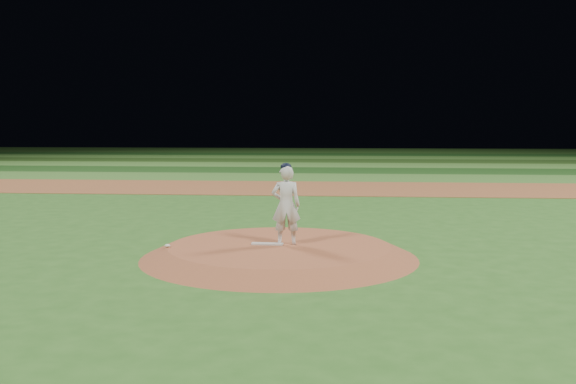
% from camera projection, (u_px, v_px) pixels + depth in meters
% --- Properties ---
extents(ground, '(120.00, 120.00, 0.00)m').
position_uv_depth(ground, '(279.00, 257.00, 12.79)').
color(ground, '#2A5C1D').
rests_on(ground, ground).
extents(infield_dirt_band, '(70.00, 6.00, 0.02)m').
position_uv_depth(infield_dirt_band, '(313.00, 188.00, 26.66)').
color(infield_dirt_band, brown).
rests_on(infield_dirt_band, ground).
extents(outfield_stripe_0, '(70.00, 5.00, 0.02)m').
position_uv_depth(outfield_stripe_0, '(319.00, 177.00, 32.11)').
color(outfield_stripe_0, '#386A26').
rests_on(outfield_stripe_0, ground).
extents(outfield_stripe_1, '(70.00, 5.00, 0.02)m').
position_uv_depth(outfield_stripe_1, '(322.00, 170.00, 37.06)').
color(outfield_stripe_1, '#183F14').
rests_on(outfield_stripe_1, ground).
extents(outfield_stripe_2, '(70.00, 5.00, 0.02)m').
position_uv_depth(outfield_stripe_2, '(325.00, 165.00, 42.02)').
color(outfield_stripe_2, '#40792C').
rests_on(outfield_stripe_2, ground).
extents(outfield_stripe_3, '(70.00, 5.00, 0.02)m').
position_uv_depth(outfield_stripe_3, '(327.00, 161.00, 46.97)').
color(outfield_stripe_3, '#214315').
rests_on(outfield_stripe_3, ground).
extents(outfield_stripe_4, '(70.00, 5.00, 0.02)m').
position_uv_depth(outfield_stripe_4, '(328.00, 157.00, 51.93)').
color(outfield_stripe_4, '#3E762B').
rests_on(outfield_stripe_4, ground).
extents(outfield_stripe_5, '(70.00, 5.00, 0.02)m').
position_uv_depth(outfield_stripe_5, '(330.00, 154.00, 56.88)').
color(outfield_stripe_5, '#194717').
rests_on(outfield_stripe_5, ground).
extents(pitchers_mound, '(5.50, 5.50, 0.25)m').
position_uv_depth(pitchers_mound, '(279.00, 251.00, 12.78)').
color(pitchers_mound, brown).
rests_on(pitchers_mound, ground).
extents(pitching_rubber, '(0.64, 0.18, 0.03)m').
position_uv_depth(pitching_rubber, '(267.00, 244.00, 12.79)').
color(pitching_rubber, silver).
rests_on(pitching_rubber, pitchers_mound).
extents(rosin_bag, '(0.11, 0.11, 0.06)m').
position_uv_depth(rosin_bag, '(167.00, 246.00, 12.52)').
color(rosin_bag, white).
rests_on(rosin_bag, pitchers_mound).
extents(pitcher_on_mound, '(0.62, 0.44, 1.63)m').
position_uv_depth(pitcher_on_mound, '(286.00, 204.00, 12.74)').
color(pitcher_on_mound, silver).
rests_on(pitcher_on_mound, pitchers_mound).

